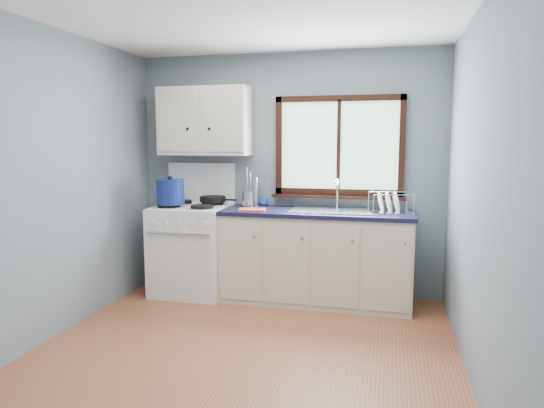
% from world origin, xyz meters
% --- Properties ---
extents(floor, '(3.20, 3.60, 0.02)m').
position_xyz_m(floor, '(0.00, 0.00, -0.01)').
color(floor, '#9D5837').
rests_on(floor, ground).
extents(ceiling, '(3.20, 3.60, 0.02)m').
position_xyz_m(ceiling, '(0.00, 0.00, 2.51)').
color(ceiling, white).
rests_on(ceiling, wall_back).
extents(wall_back, '(3.20, 0.02, 2.50)m').
position_xyz_m(wall_back, '(0.00, 1.81, 1.25)').
color(wall_back, slate).
rests_on(wall_back, ground).
extents(wall_front, '(3.20, 0.02, 2.50)m').
position_xyz_m(wall_front, '(0.00, -1.81, 1.25)').
color(wall_front, slate).
rests_on(wall_front, ground).
extents(wall_left, '(0.02, 3.60, 2.50)m').
position_xyz_m(wall_left, '(-1.61, 0.00, 1.25)').
color(wall_left, slate).
rests_on(wall_left, ground).
extents(wall_right, '(0.02, 3.60, 2.50)m').
position_xyz_m(wall_right, '(1.61, 0.00, 1.25)').
color(wall_right, slate).
rests_on(wall_right, ground).
extents(gas_range, '(0.76, 0.69, 1.36)m').
position_xyz_m(gas_range, '(-0.95, 1.47, 0.49)').
color(gas_range, white).
rests_on(gas_range, floor).
extents(base_cabinets, '(1.85, 0.60, 0.88)m').
position_xyz_m(base_cabinets, '(0.36, 1.49, 0.41)').
color(base_cabinets, beige).
rests_on(base_cabinets, floor).
extents(countertop, '(1.89, 0.64, 0.04)m').
position_xyz_m(countertop, '(0.36, 1.49, 0.90)').
color(countertop, black).
rests_on(countertop, base_cabinets).
extents(sink, '(0.84, 0.46, 0.44)m').
position_xyz_m(sink, '(0.54, 1.49, 0.86)').
color(sink, silver).
rests_on(sink, countertop).
extents(window, '(1.36, 0.10, 1.03)m').
position_xyz_m(window, '(0.54, 1.77, 1.48)').
color(window, '#9EC6A8').
rests_on(window, wall_back).
extents(upper_cabinets, '(0.95, 0.35, 0.70)m').
position_xyz_m(upper_cabinets, '(-0.85, 1.63, 1.80)').
color(upper_cabinets, beige).
rests_on(upper_cabinets, wall_back).
extents(skillet, '(0.43, 0.31, 0.05)m').
position_xyz_m(skillet, '(-0.77, 1.62, 0.99)').
color(skillet, black).
rests_on(skillet, gas_range).
extents(stockpot, '(0.39, 0.39, 0.29)m').
position_xyz_m(stockpot, '(-1.12, 1.33, 1.09)').
color(stockpot, navy).
rests_on(stockpot, gas_range).
extents(utensil_crock, '(0.15, 0.15, 0.41)m').
position_xyz_m(utensil_crock, '(-0.37, 1.60, 1.00)').
color(utensil_crock, silver).
rests_on(utensil_crock, countertop).
extents(thermos, '(0.08, 0.08, 0.30)m').
position_xyz_m(thermos, '(-0.32, 1.66, 1.07)').
color(thermos, silver).
rests_on(thermos, countertop).
extents(soap_bottle, '(0.10, 0.10, 0.23)m').
position_xyz_m(soap_bottle, '(-0.24, 1.73, 1.04)').
color(soap_bottle, '#2B4CB8').
rests_on(soap_bottle, countertop).
extents(dish_towel, '(0.28, 0.22, 0.02)m').
position_xyz_m(dish_towel, '(-0.25, 1.33, 0.93)').
color(dish_towel, '#EF4934').
rests_on(dish_towel, countertop).
extents(dish_rack, '(0.44, 0.37, 0.20)m').
position_xyz_m(dish_rack, '(1.05, 1.51, 0.97)').
color(dish_rack, silver).
rests_on(dish_rack, countertop).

